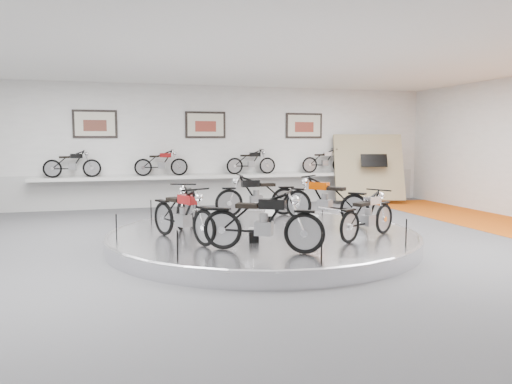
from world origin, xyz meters
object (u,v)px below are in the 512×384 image
object	(u,v)px
bike_a	(326,199)
bike_e	(263,221)
bike_c	(187,203)
bike_f	(368,215)
bike_b	(257,195)
display_platform	(263,238)
bike_d	(183,214)
shelf	(207,176)

from	to	relation	value
bike_a	bike_e	bearing A→B (deg)	99.55
bike_c	bike_f	distance (m)	4.02
bike_b	display_platform	bearing A→B (deg)	78.68
bike_d	bike_e	size ratio (longest dim) A/B	0.97
bike_c	bike_f	xyz separation A→B (m)	(3.14, -2.52, -0.02)
bike_a	bike_b	world-z (taller)	bike_a
bike_c	display_platform	bearing A→B (deg)	68.32
bike_d	bike_a	bearing A→B (deg)	83.88
bike_a	bike_e	distance (m)	3.39
bike_e	bike_b	bearing A→B (deg)	105.39
bike_f	bike_e	bearing A→B (deg)	162.56
bike_b	bike_f	xyz separation A→B (m)	(1.28, -3.33, -0.06)
display_platform	bike_a	size ratio (longest dim) A/B	3.48
shelf	bike_c	world-z (taller)	bike_c
display_platform	bike_b	distance (m)	2.22
bike_b	bike_f	world-z (taller)	bike_b
bike_e	shelf	bearing A→B (deg)	116.18
bike_e	bike_f	world-z (taller)	bike_e
shelf	bike_b	bearing A→B (deg)	-83.92
bike_a	bike_c	world-z (taller)	bike_a
bike_a	bike_d	bearing A→B (deg)	70.78
bike_c	shelf	bearing A→B (deg)	-175.11
shelf	bike_b	size ratio (longest dim) A/B	6.11
bike_e	display_platform	bearing A→B (deg)	103.25
shelf	bike_c	distance (m)	5.34
bike_b	bike_d	bearing A→B (deg)	50.73
shelf	bike_f	world-z (taller)	bike_f
display_platform	shelf	xyz separation A→B (m)	(0.00, 6.40, 0.85)
display_platform	bike_c	size ratio (longest dim) A/B	3.87
bike_a	bike_b	size ratio (longest dim) A/B	1.02
display_platform	bike_b	xyz separation A→B (m)	(0.46, 2.06, 0.68)
bike_b	bike_e	bearing A→B (deg)	76.75
display_platform	bike_e	distance (m)	2.02
bike_a	bike_c	size ratio (longest dim) A/B	1.11
display_platform	bike_c	bearing A→B (deg)	138.27
bike_c	bike_e	bearing A→B (deg)	35.56
display_platform	bike_f	xyz separation A→B (m)	(1.74, -1.27, 0.62)
bike_e	bike_d	bearing A→B (deg)	161.96
bike_b	bike_c	world-z (taller)	bike_b
display_platform	bike_c	distance (m)	1.98
bike_d	bike_e	bearing A→B (deg)	16.64
bike_a	bike_c	bearing A→B (deg)	41.69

